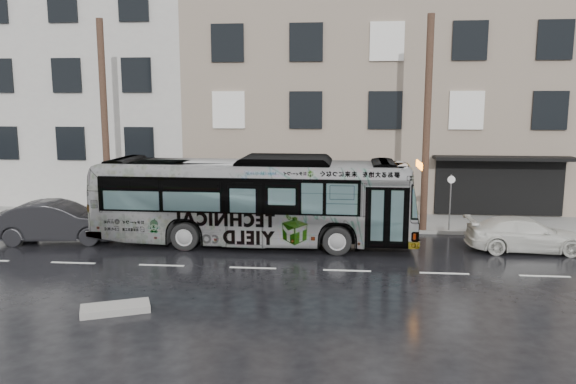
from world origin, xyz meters
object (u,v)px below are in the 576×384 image
object	(u,v)px
utility_pole_rear	(105,123)
bus	(254,200)
white_sedan	(526,235)
sign_post	(450,203)
utility_pole_front	(427,125)
dark_sedan	(58,222)

from	to	relation	value
utility_pole_rear	bus	world-z (taller)	utility_pole_rear
utility_pole_rear	white_sedan	xyz separation A→B (m)	(17.44, -2.62, -4.01)
sign_post	utility_pole_front	bearing A→B (deg)	180.00
bus	dark_sedan	size ratio (longest dim) A/B	2.52
utility_pole_front	sign_post	world-z (taller)	utility_pole_front
utility_pole_rear	sign_post	xyz separation A→B (m)	(15.10, 0.00, -3.30)
white_sedan	dark_sedan	distance (m)	18.31
utility_pole_rear	dark_sedan	size ratio (longest dim) A/B	1.80
utility_pole_front	sign_post	xyz separation A→B (m)	(1.10, 0.00, -3.30)
utility_pole_front	bus	size ratio (longest dim) A/B	0.71
utility_pole_front	bus	distance (m)	7.95
utility_pole_rear	bus	size ratio (longest dim) A/B	0.71
utility_pole_front	bus	world-z (taller)	utility_pole_front
utility_pole_rear	bus	xyz separation A→B (m)	(7.04, -2.53, -2.89)
white_sedan	dark_sedan	world-z (taller)	dark_sedan
sign_post	white_sedan	distance (m)	3.59
white_sedan	utility_pole_rear	bearing A→B (deg)	81.60
sign_post	bus	size ratio (longest dim) A/B	0.19
bus	dark_sedan	world-z (taller)	bus
utility_pole_front	dark_sedan	xyz separation A→B (m)	(-14.87, -2.96, -3.83)
utility_pole_rear	dark_sedan	bearing A→B (deg)	-106.32
sign_post	white_sedan	world-z (taller)	sign_post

